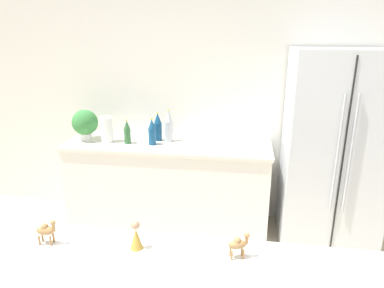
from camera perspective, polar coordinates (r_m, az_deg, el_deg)
wall_back at (r=3.53m, az=3.60°, el=7.51°), size 8.00×0.06×2.55m
back_counter at (r=3.53m, az=-3.93°, el=-6.68°), size 2.02×0.63×0.88m
refrigerator at (r=3.33m, az=22.34°, el=-1.15°), size 0.83×0.70×1.80m
potted_plant at (r=3.58m, az=-17.39°, el=3.32°), size 0.25×0.25×0.31m
paper_towel_roll at (r=3.48m, az=-13.97°, el=2.38°), size 0.12×0.12×0.25m
back_bottle_0 at (r=3.38m, az=-10.74°, el=1.94°), size 0.06×0.06×0.24m
back_bottle_1 at (r=3.39m, az=-3.90°, el=3.00°), size 0.08×0.08×0.32m
back_bottle_2 at (r=3.43m, az=-5.71°, el=2.82°), size 0.08×0.08×0.29m
back_bottle_3 at (r=3.31m, az=-6.67°, el=1.97°), size 0.07×0.07×0.26m
fruit_bowl at (r=1.61m, az=25.92°, el=-19.31°), size 0.22×0.22×0.05m
camel_figurine at (r=1.58m, az=7.70°, el=-16.15°), size 0.10×0.07×0.12m
camel_figurine_second at (r=1.79m, az=-23.16°, el=-13.03°), size 0.10×0.05×0.13m
wise_man_figurine_crimson at (r=1.65m, az=-9.28°, el=-15.02°), size 0.06×0.06×0.14m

